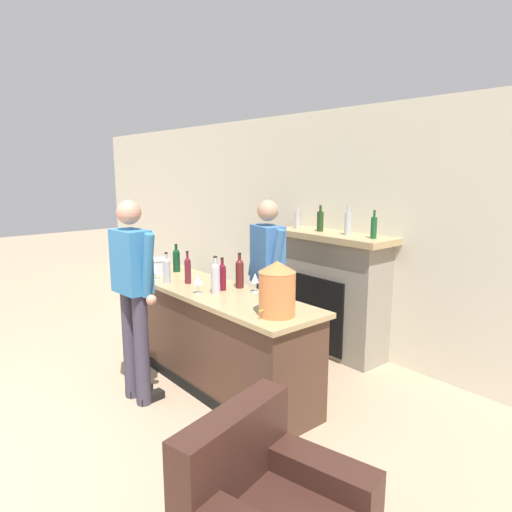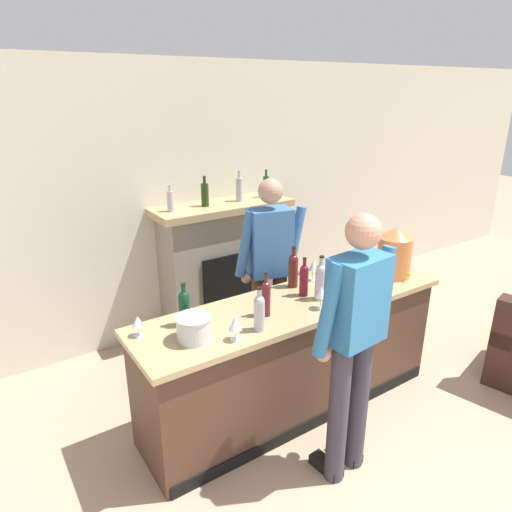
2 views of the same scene
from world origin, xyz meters
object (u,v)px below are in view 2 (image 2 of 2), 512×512
Objects in this scene: wine_glass_mid_counter at (235,324)px; wine_glass_near_bucket at (362,262)px; fireplace_stone at (223,266)px; wine_glass_by_dispenser at (321,293)px; wine_bottle_cabernet_heavy at (304,279)px; person_customer at (354,340)px; ice_bucket_steel at (194,328)px; wine_bottle_chardonnay_pale at (321,280)px; wine_bottle_rose_blush at (184,307)px; wine_bottle_port_short at (266,297)px; wine_bottle_burgundy_dark at (259,311)px; copper_dispenser at (395,252)px; person_bartender at (270,269)px; wine_bottle_riesling_slim at (293,269)px; wine_glass_back_row at (313,266)px; wine_glass_front_left at (138,322)px.

wine_glass_near_bucket is (1.46, 0.32, 0.01)m from wine_glass_mid_counter.
fireplace_stone is 1.75m from wine_glass_by_dispenser.
fireplace_stone is at bearing 85.79° from wine_bottle_cabernet_heavy.
person_customer reaches higher than ice_bucket_steel.
wine_bottle_chardonnay_pale is 1.06m from wine_bottle_rose_blush.
fireplace_stone is at bearing 70.92° from wine_bottle_port_short.
person_customer is 5.86× the size of wine_bottle_burgundy_dark.
wine_bottle_chardonnay_pale reaches higher than wine_bottle_burgundy_dark.
fireplace_stone reaches higher than wine_bottle_rose_blush.
person_customer is 4.20× the size of copper_dispenser.
wine_bottle_cabernet_heavy reaches higher than wine_glass_near_bucket.
wine_bottle_burgundy_dark is (-0.64, -0.78, 0.10)m from person_bartender.
wine_glass_by_dispenser is (-0.08, -0.43, -0.03)m from wine_bottle_riesling_slim.
fireplace_stone is 9.73× the size of wine_glass_by_dispenser.
ice_bucket_steel is (-1.12, -1.59, 0.33)m from fireplace_stone.
wine_bottle_riesling_slim reaches higher than wine_bottle_port_short.
wine_glass_mid_counter is at bearing -62.90° from wine_bottle_rose_blush.
ice_bucket_steel is at bearing -148.38° from person_bartender.
person_bartender reaches higher than wine_bottle_cabernet_heavy.
person_bartender reaches higher than wine_glass_back_row.
wine_bottle_cabernet_heavy is 0.98m from wine_bottle_rose_blush.
wine_bottle_cabernet_heavy is (0.25, 0.78, 0.07)m from person_customer.
wine_glass_mid_counter is at bearing -167.75° from wine_glass_near_bucket.
ice_bucket_steel is at bearing -165.81° from wine_glass_back_row.
person_customer is at bearing -102.61° from person_bartender.
wine_glass_front_left is at bearing 152.04° from wine_bottle_burgundy_dark.
wine_bottle_burgundy_dark reaches higher than ice_bucket_steel.
wine_bottle_cabernet_heavy is 0.25m from wine_glass_by_dispenser.
copper_dispenser reaches higher than wine_bottle_burgundy_dark.
wine_bottle_burgundy_dark reaches higher than wine_glass_back_row.
wine_glass_mid_counter is at bearing -154.39° from wine_bottle_port_short.
person_bartender is at bearing 52.66° from wine_bottle_port_short.
ice_bucket_steel is 1.37× the size of wine_glass_mid_counter.
wine_bottle_rose_blush is (-1.08, -1.38, 0.39)m from fireplace_stone.
wine_glass_by_dispenser is (-0.04, -0.25, -0.01)m from wine_bottle_cabernet_heavy.
ice_bucket_steel is 0.37m from wine_glass_front_left.
fireplace_stone is at bearing 85.04° from wine_glass_by_dispenser.
wine_glass_back_row is (0.25, 0.19, -0.01)m from wine_bottle_cabernet_heavy.
wine_bottle_port_short is 1.94× the size of wine_glass_mid_counter.
wine_glass_by_dispenser is (-0.93, -0.13, -0.09)m from copper_dispenser.
wine_bottle_cabernet_heavy is at bearing -143.52° from wine_glass_back_row.
wine_bottle_riesling_slim is at bearing 160.79° from copper_dispenser.
wine_bottle_riesling_slim is (-0.01, -0.34, 0.11)m from person_bartender.
fireplace_stone is at bearing 43.91° from wine_glass_front_left.
wine_glass_front_left is (-1.25, 0.36, -0.03)m from wine_glass_by_dispenser.
copper_dispenser is 1.38× the size of wine_bottle_cabernet_heavy.
wine_glass_near_bucket is at bearing 14.45° from wine_bottle_chardonnay_pale.
person_bartender is 0.80m from wine_bottle_port_short.
wine_bottle_chardonnay_pale is at bearing -63.06° from wine_bottle_cabernet_heavy.
ice_bucket_steel is (-1.06, -0.65, 0.04)m from person_bartender.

